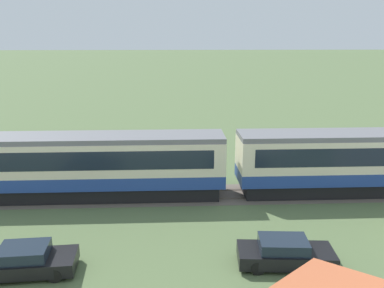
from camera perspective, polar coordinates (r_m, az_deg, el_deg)
The scene contains 5 objects.
ground_plane at distance 29.07m, azimuth 22.88°, elevation -6.24°, with size 600.00×600.00×0.00m, color #566B42.
passenger_train at distance 25.88m, azimuth 6.06°, elevation -2.41°, with size 77.69×2.99×4.03m.
railway_track at distance 26.41m, azimuth 1.85°, elevation -7.10°, with size 141.69×3.60×0.04m.
parked_car_black at distance 19.05m, azimuth 12.91°, elevation -14.68°, with size 4.34×2.08×1.28m.
parked_car_black_2 at distance 19.39m, azimuth -22.16°, elevation -14.93°, with size 4.16×2.11×1.27m.
Camera 1 is at (-12.41, -24.37, 9.86)m, focal length 38.00 mm.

